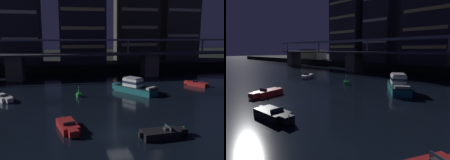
% 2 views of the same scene
% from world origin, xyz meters
% --- Properties ---
extents(ground_plane, '(400.00, 400.00, 0.00)m').
position_xyz_m(ground_plane, '(0.00, 0.00, 0.00)').
color(ground_plane, black).
extents(far_riverbank, '(240.00, 80.00, 2.20)m').
position_xyz_m(far_riverbank, '(0.00, 83.46, 1.10)').
color(far_riverbank, black).
rests_on(far_riverbank, ground).
extents(river_bridge, '(104.23, 6.40, 9.38)m').
position_xyz_m(river_bridge, '(-0.00, 35.45, 4.37)').
color(river_bridge, '#605B51').
rests_on(river_bridge, ground).
extents(tower_west_tall, '(10.08, 11.39, 36.22)m').
position_xyz_m(tower_west_tall, '(-16.58, 51.87, 20.16)').
color(tower_west_tall, '#282833').
rests_on(tower_west_tall, far_riverbank).
extents(tower_central, '(13.03, 10.92, 25.80)m').
position_xyz_m(tower_central, '(0.36, 49.99, 14.95)').
color(tower_central, '#282833').
rests_on(tower_central, far_riverbank).
extents(tower_east_tall, '(12.61, 9.29, 27.12)m').
position_xyz_m(tower_east_tall, '(18.19, 54.04, 15.61)').
color(tower_east_tall, '#38332D').
rests_on(tower_east_tall, far_riverbank).
extents(cabin_cruiser_near_left, '(6.82, 8.72, 2.79)m').
position_xyz_m(cabin_cruiser_near_left, '(6.87, 17.61, 1.05)').
color(cabin_cruiser_near_left, '#196066').
rests_on(cabin_cruiser_near_left, ground).
extents(speedboat_near_center, '(3.76, 4.81, 1.16)m').
position_xyz_m(speedboat_near_center, '(21.33, 20.74, 0.41)').
color(speedboat_near_center, maroon).
rests_on(speedboat_near_center, ground).
extents(speedboat_mid_left, '(3.93, 4.72, 1.16)m').
position_xyz_m(speedboat_mid_left, '(-15.20, 16.63, 0.41)').
color(speedboat_mid_left, silver).
rests_on(speedboat_mid_left, ground).
extents(speedboat_mid_right, '(5.22, 2.04, 1.16)m').
position_xyz_m(speedboat_mid_right, '(3.95, -1.93, 0.41)').
color(speedboat_mid_right, black).
rests_on(speedboat_mid_right, ground).
extents(speedboat_far_left, '(2.61, 5.21, 1.16)m').
position_xyz_m(speedboat_far_left, '(-5.37, 2.00, 0.41)').
color(speedboat_far_left, maroon).
rests_on(speedboat_far_left, ground).
extents(channel_buoy, '(0.90, 0.90, 1.76)m').
position_xyz_m(channel_buoy, '(-3.16, 16.62, 0.48)').
color(channel_buoy, green).
rests_on(channel_buoy, ground).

